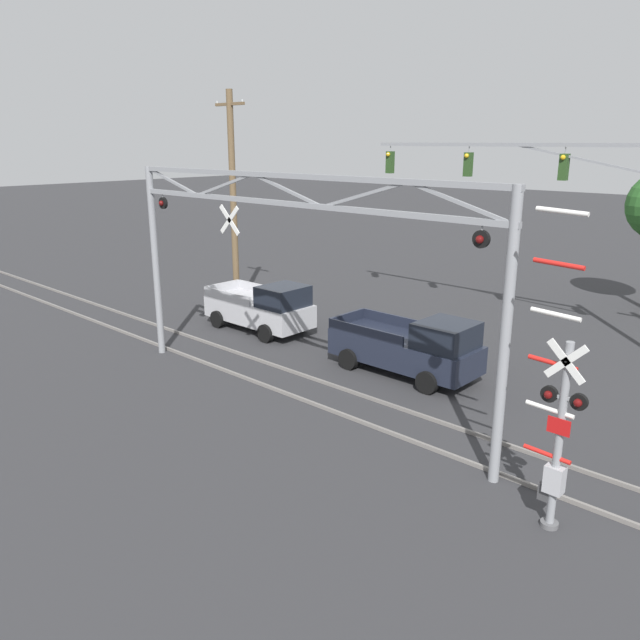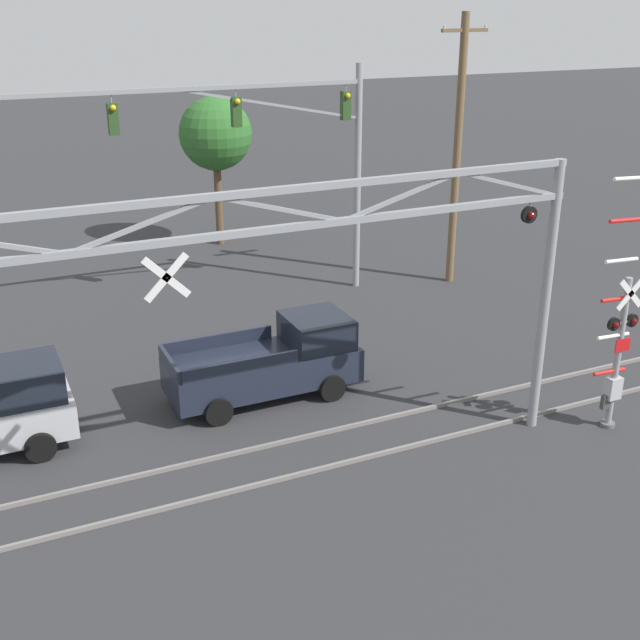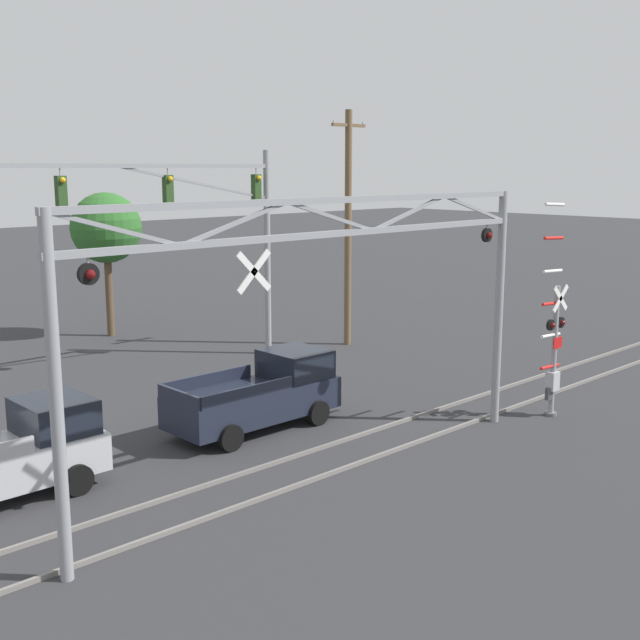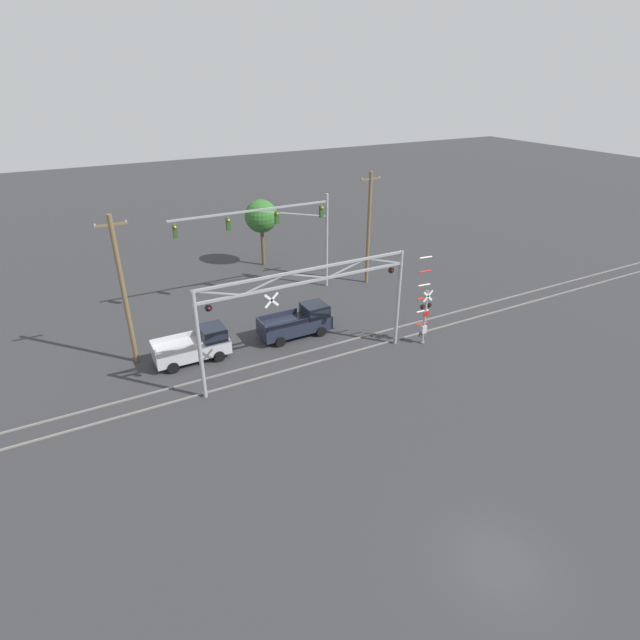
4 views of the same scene
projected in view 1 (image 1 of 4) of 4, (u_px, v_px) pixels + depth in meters
The scene contains 8 objects.
rail_track_near at pixel (296, 397), 18.53m from camera, with size 80.00×0.08×0.10m, color gray.
rail_track_far at pixel (328, 384), 19.54m from camera, with size 80.00×0.08×0.10m, color gray.
crossing_gantry at pixel (286, 246), 17.08m from camera, with size 13.36×0.28×6.56m.
crossing_signal_mast at pixel (557, 430), 11.86m from camera, with size 1.32×0.35×6.25m.
traffic_signal_span at pixel (586, 194), 22.11m from camera, with size 12.74×0.39×7.84m.
pickup_truck_lead at pixel (411, 347), 20.17m from camera, with size 5.00×2.15×2.03m.
pickup_truck_following at pixel (263, 308), 24.93m from camera, with size 4.68×2.15×2.03m.
utility_pole_left at pixel (233, 200), 27.17m from camera, with size 1.80×0.28×9.46m.
Camera 1 is at (12.17, 3.78, 7.37)m, focal length 35.00 mm.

